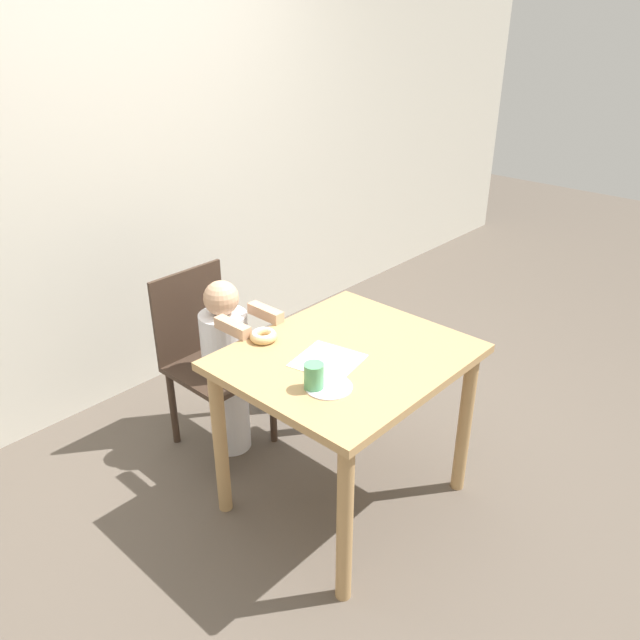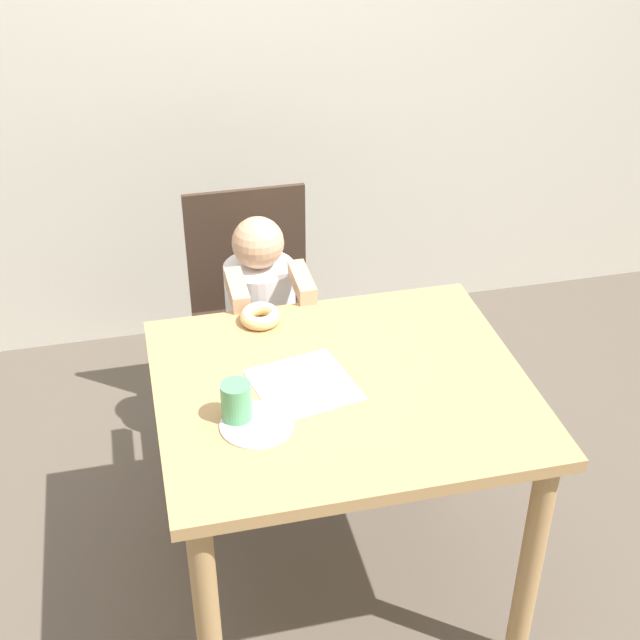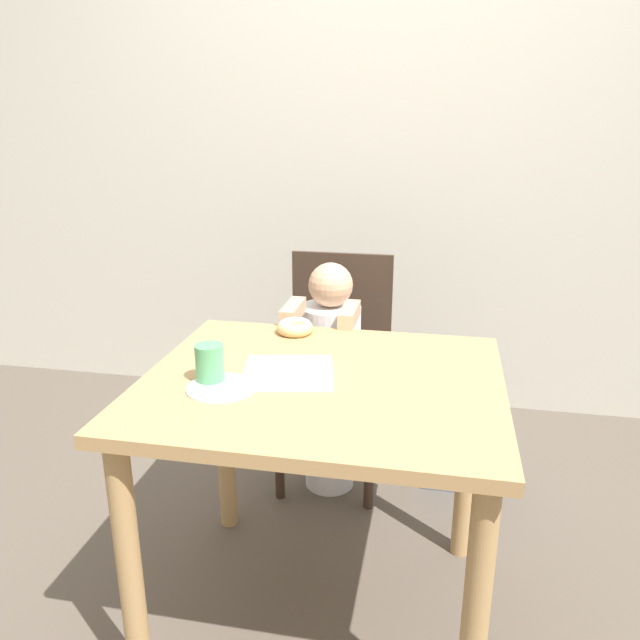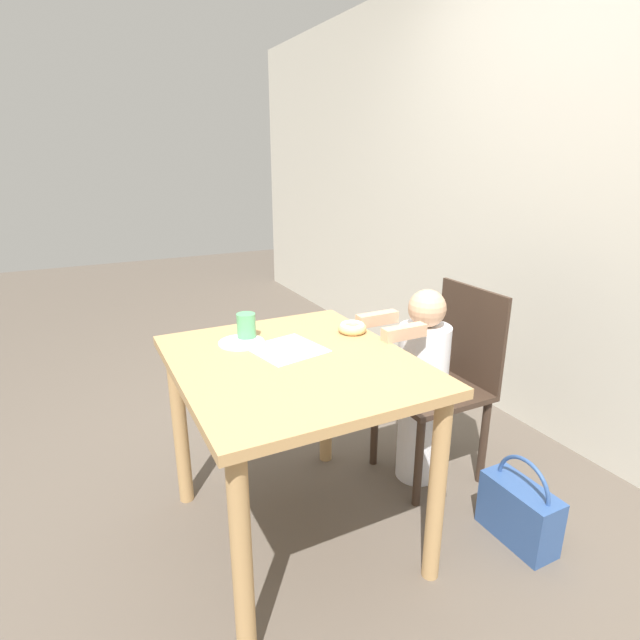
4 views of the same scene
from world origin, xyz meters
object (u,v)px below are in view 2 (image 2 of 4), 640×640
chair (256,322)px  handbag (398,383)px  child_figure (262,342)px  donut (260,316)px  cup (236,402)px

chair → handbag: (0.51, -0.02, -0.33)m
child_figure → donut: size_ratio=7.85×
chair → cup: size_ratio=8.72×
donut → cup: bearing=-107.4°
child_figure → handbag: child_figure is taller
child_figure → handbag: 0.62m
donut → chair: bearing=83.4°
child_figure → donut: bearing=-99.2°
child_figure → handbag: bearing=11.4°
chair → cup: 0.95m
chair → child_figure: child_figure is taller
donut → handbag: (0.57, 0.43, -0.65)m
child_figure → handbag: (0.51, 0.10, -0.33)m
chair → cup: bearing=-101.8°
chair → child_figure: (0.00, -0.13, 0.00)m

